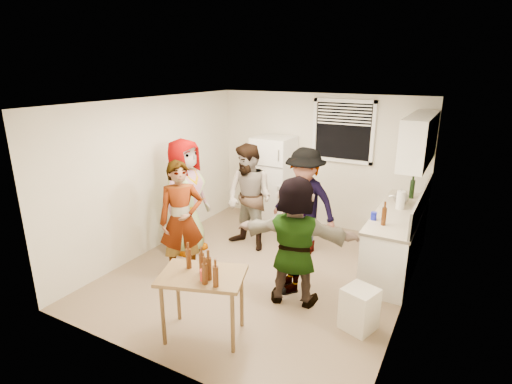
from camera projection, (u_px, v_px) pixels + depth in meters
The scene contains 23 objects.
room at pixel (262, 271), 6.00m from camera, with size 4.00×4.50×2.50m, color silver, non-canonical shape.
window at pixel (343, 131), 7.10m from camera, with size 1.12×0.10×1.06m, color white, non-canonical shape.
refrigerator at pixel (274, 181), 7.67m from camera, with size 0.70×0.70×1.70m, color white.
counter_lower at pixel (396, 240), 6.06m from camera, with size 0.60×2.20×0.86m, color white.
countertop at pixel (400, 212), 5.92m from camera, with size 0.64×2.22×0.04m, color beige.
backsplash at pixel (422, 202), 5.73m from camera, with size 0.03×2.20×0.36m, color #B8B5AA.
upper_cabinets at pixel (420, 139), 5.71m from camera, with size 0.34×1.60×0.70m, color white.
kettle at pixel (400, 204), 6.22m from camera, with size 0.26×0.22×0.22m, color silver, non-canonical shape.
paper_towel at pixel (400, 209), 6.01m from camera, with size 0.13×0.13×0.27m, color white.
wine_bottle at pixel (411, 198), 6.50m from camera, with size 0.08×0.08×0.30m, color black.
beer_bottle_counter at pixel (383, 225), 5.39m from camera, with size 0.06×0.06×0.25m, color #47230C.
blue_cup at pixel (373, 220), 5.57m from camera, with size 0.08×0.08×0.11m, color #141EC7.
picture_frame at pixel (421, 198), 6.28m from camera, with size 0.02×0.18×0.15m, color gold.
trash_bin at pixel (359, 309), 4.63m from camera, with size 0.35×0.35×0.51m, color silver.
serving_table at pixel (205, 334), 4.59m from camera, with size 0.92×0.61×0.78m, color brown, non-canonical shape.
beer_bottle_table at pixel (209, 279), 4.25m from camera, with size 0.07×0.07×0.25m, color #47230C.
red_cup at pixel (204, 280), 4.24m from camera, with size 0.09×0.09×0.12m, color #B4291D.
guest_grey at pixel (188, 250), 6.70m from camera, with size 0.92×1.89×0.60m, color #999999.
guest_stripe at pixel (185, 274), 5.92m from camera, with size 0.63×1.72×0.41m, color #141933.
guest_back_left at pixel (250, 247), 6.82m from camera, with size 0.86×1.77×0.67m, color brown.
guest_back_right at pixel (303, 252), 6.65m from camera, with size 1.13×1.76×0.65m, color #3A3A3F.
guest_black at pixel (289, 287), 5.57m from camera, with size 0.85×1.45×0.35m, color black.
guest_orange at pixel (293, 300), 5.26m from camera, with size 1.58×1.70×0.50m, color #E17B55.
Camera 1 is at (2.50, -4.76, 2.93)m, focal length 28.00 mm.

